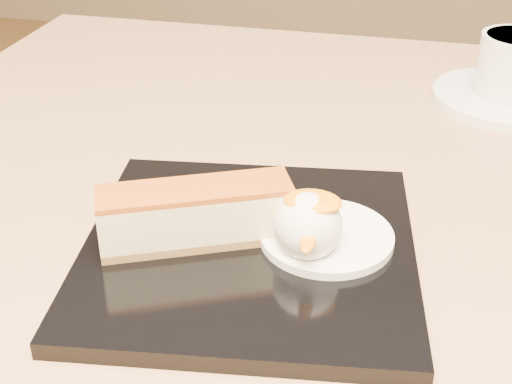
% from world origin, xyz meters
% --- Properties ---
extents(table, '(0.80, 0.80, 0.72)m').
position_xyz_m(table, '(0.00, 0.00, 0.56)').
color(table, black).
rests_on(table, ground).
extents(dessert_plate, '(0.25, 0.25, 0.01)m').
position_xyz_m(dessert_plate, '(-0.02, -0.09, 0.73)').
color(dessert_plate, black).
rests_on(dessert_plate, table).
extents(cheesecake, '(0.13, 0.08, 0.04)m').
position_xyz_m(cheesecake, '(-0.05, -0.10, 0.75)').
color(cheesecake, brown).
rests_on(cheesecake, dessert_plate).
extents(cream_smear, '(0.09, 0.09, 0.01)m').
position_xyz_m(cream_smear, '(0.03, -0.08, 0.73)').
color(cream_smear, white).
rests_on(cream_smear, dessert_plate).
extents(ice_cream_scoop, '(0.04, 0.04, 0.04)m').
position_xyz_m(ice_cream_scoop, '(0.02, -0.10, 0.75)').
color(ice_cream_scoop, white).
rests_on(ice_cream_scoop, cream_smear).
extents(mango_sauce, '(0.04, 0.03, 0.01)m').
position_xyz_m(mango_sauce, '(0.03, -0.09, 0.77)').
color(mango_sauce, orange).
rests_on(mango_sauce, ice_cream_scoop).
extents(mint_sprig, '(0.04, 0.03, 0.00)m').
position_xyz_m(mint_sprig, '(0.00, -0.05, 0.74)').
color(mint_sprig, green).
rests_on(mint_sprig, cream_smear).
extents(saucer, '(0.15, 0.15, 0.01)m').
position_xyz_m(saucer, '(0.17, 0.22, 0.72)').
color(saucer, white).
rests_on(saucer, table).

